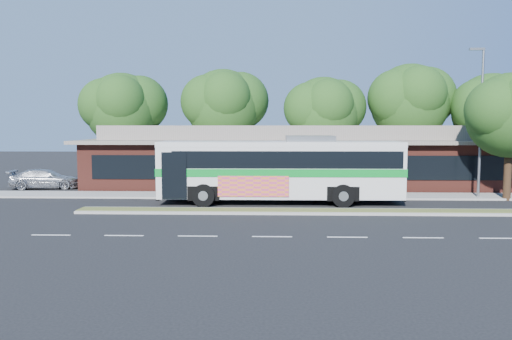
% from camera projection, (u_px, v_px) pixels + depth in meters
% --- Properties ---
extents(ground, '(120.00, 120.00, 0.00)m').
position_uv_depth(ground, '(332.00, 215.00, 24.86)').
color(ground, black).
rests_on(ground, ground).
extents(median_strip, '(26.00, 1.10, 0.15)m').
position_uv_depth(median_strip, '(331.00, 211.00, 25.45)').
color(median_strip, brown).
rests_on(median_strip, ground).
extents(sidewalk, '(44.00, 2.60, 0.12)m').
position_uv_depth(sidewalk, '(320.00, 196.00, 31.23)').
color(sidewalk, gray).
rests_on(sidewalk, ground).
extents(parking_lot, '(14.00, 12.00, 0.01)m').
position_uv_depth(parking_lot, '(61.00, 188.00, 35.40)').
color(parking_lot, black).
rests_on(parking_lot, ground).
extents(plaza_building, '(33.20, 11.20, 4.45)m').
position_uv_depth(plaza_building, '(312.00, 156.00, 37.60)').
color(plaza_building, '#57231B').
rests_on(plaza_building, ground).
extents(lamp_post, '(0.93, 0.18, 9.07)m').
position_uv_depth(lamp_post, '(480.00, 118.00, 30.09)').
color(lamp_post, slate).
rests_on(lamp_post, ground).
extents(tree_bg_a, '(6.47, 5.80, 8.63)m').
position_uv_depth(tree_bg_a, '(128.00, 108.00, 39.89)').
color(tree_bg_a, black).
rests_on(tree_bg_a, ground).
extents(tree_bg_b, '(6.69, 6.00, 9.00)m').
position_uv_depth(tree_bg_b, '(229.00, 105.00, 40.60)').
color(tree_bg_b, black).
rests_on(tree_bg_b, ground).
extents(tree_bg_c, '(6.24, 5.60, 8.26)m').
position_uv_depth(tree_bg_c, '(328.00, 111.00, 39.39)').
color(tree_bg_c, black).
rests_on(tree_bg_c, ground).
extents(tree_bg_d, '(6.91, 6.20, 9.37)m').
position_uv_depth(tree_bg_d, '(415.00, 101.00, 40.09)').
color(tree_bg_d, black).
rests_on(tree_bg_d, ground).
extents(tree_bg_e, '(6.47, 5.80, 8.50)m').
position_uv_depth(tree_bg_e, '(495.00, 109.00, 38.95)').
color(tree_bg_e, black).
rests_on(tree_bg_e, ground).
extents(transit_bus, '(13.81, 3.35, 3.86)m').
position_uv_depth(transit_bus, '(281.00, 166.00, 28.53)').
color(transit_bus, beige).
rests_on(transit_bus, ground).
extents(sedan, '(5.02, 2.73, 1.38)m').
position_uv_depth(sedan, '(45.00, 179.00, 35.14)').
color(sedan, '#A5A6AC').
rests_on(sedan, ground).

